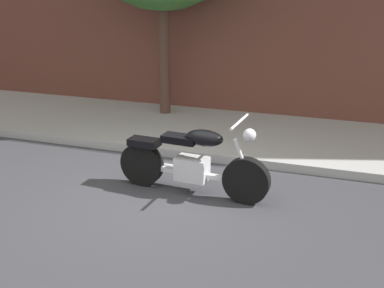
% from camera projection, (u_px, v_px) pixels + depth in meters
% --- Properties ---
extents(ground_plane, '(60.00, 60.00, 0.00)m').
position_uv_depth(ground_plane, '(158.00, 198.00, 6.78)').
color(ground_plane, '#38383D').
extents(sidewalk, '(19.65, 2.66, 0.14)m').
position_uv_depth(sidewalk, '(215.00, 132.00, 9.28)').
color(sidewalk, '#A7A7A7').
rests_on(sidewalk, ground).
extents(motorcycle, '(2.19, 0.70, 1.13)m').
position_uv_depth(motorcycle, '(192.00, 163.00, 6.78)').
color(motorcycle, black).
rests_on(motorcycle, ground).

